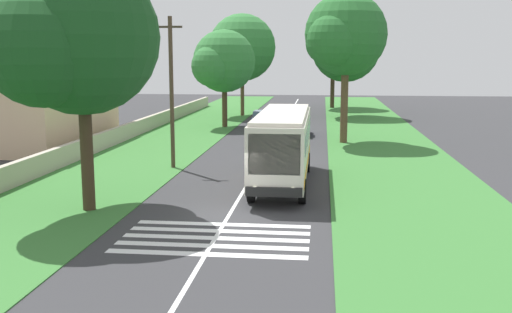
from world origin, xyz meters
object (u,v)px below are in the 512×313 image
at_px(roadside_tree_right_2, 344,49).
at_px(utility_pole, 172,91).
at_px(coach_bus, 283,143).
at_px(roadside_tree_right_0, 344,37).
at_px(roadside_building, 27,104).
at_px(roadside_tree_left_1, 76,42).
at_px(roadside_tree_left_2, 240,49).
at_px(trailing_car_1, 262,119).
at_px(roadside_tree_right_1, 332,42).
at_px(roadside_tree_left_0, 222,63).
at_px(trailing_car_0, 299,127).

distance_m(roadside_tree_right_2, utility_pole, 33.88).
height_order(coach_bus, roadside_tree_right_0, roadside_tree_right_0).
height_order(roadside_tree_right_0, utility_pole, roadside_tree_right_0).
xyz_separation_m(utility_pole, roadside_building, (8.19, 13.07, -1.50)).
xyz_separation_m(roadside_tree_left_1, roadside_tree_left_2, (41.83, -0.95, 0.25)).
bearing_deg(utility_pole, roadside_tree_right_2, -18.80).
bearing_deg(trailing_car_1, utility_pole, 172.40).
distance_m(roadside_tree_right_1, roadside_building, 42.40).
xyz_separation_m(roadside_tree_left_2, utility_pole, (-31.79, -0.40, -2.77)).
bearing_deg(roadside_tree_left_2, roadside_building, 151.77).
height_order(roadside_tree_left_0, roadside_tree_right_0, roadside_tree_right_0).
bearing_deg(roadside_tree_right_2, roadside_building, 134.79).
xyz_separation_m(trailing_car_0, roadside_tree_right_0, (-4.03, -3.41, 7.30)).
relative_size(roadside_tree_right_0, roadside_tree_right_2, 1.00).
distance_m(trailing_car_1, roadside_tree_left_1, 33.55).
distance_m(trailing_car_0, utility_pole, 17.59).
distance_m(roadside_tree_left_0, roadside_tree_right_2, 15.97).
distance_m(trailing_car_1, roadside_tree_left_0, 6.60).
xyz_separation_m(trailing_car_0, roadside_tree_left_2, (16.03, 7.17, 6.65)).
bearing_deg(roadside_building, trailing_car_0, -69.09).
height_order(trailing_car_0, roadside_tree_right_2, roadside_tree_right_2).
bearing_deg(utility_pole, roadside_tree_left_0, 1.42).
relative_size(roadside_tree_left_0, utility_pole, 1.03).
height_order(trailing_car_1, roadside_tree_right_2, roadside_tree_right_2).
distance_m(roadside_tree_left_0, utility_pole, 20.92).
height_order(roadside_tree_left_0, roadside_tree_left_2, roadside_tree_left_2).
bearing_deg(utility_pole, roadside_building, 57.93).
height_order(roadside_tree_left_0, roadside_tree_right_1, roadside_tree_right_1).
height_order(roadside_tree_right_2, utility_pole, roadside_tree_right_2).
xyz_separation_m(trailing_car_1, roadside_building, (-14.42, 16.09, 2.38)).
bearing_deg(roadside_tree_right_1, coach_bus, 176.38).
bearing_deg(roadside_tree_left_2, roadside_tree_right_2, -89.12).
height_order(roadside_tree_left_1, roadside_tree_left_2, roadside_tree_left_2).
bearing_deg(roadside_tree_right_1, roadside_tree_left_0, 155.70).
distance_m(roadside_tree_right_1, roadside_tree_right_2, 11.69).
bearing_deg(utility_pole, trailing_car_1, -7.60).
bearing_deg(roadside_tree_right_0, utility_pole, 139.06).
height_order(trailing_car_0, roadside_tree_left_1, roadside_tree_left_1).
bearing_deg(roadside_tree_left_1, roadside_tree_right_1, -11.67).
relative_size(roadside_tree_left_0, roadside_tree_left_2, 0.80).
height_order(roadside_tree_left_0, roadside_tree_left_1, roadside_tree_left_1).
bearing_deg(roadside_building, coach_bus, -121.36).
relative_size(roadside_tree_left_0, roadside_tree_right_1, 0.75).
bearing_deg(roadside_building, roadside_tree_left_0, -44.71).
bearing_deg(roadside_tree_right_0, roadside_tree_left_2, 27.80).
distance_m(coach_bus, roadside_tree_left_2, 36.73).
distance_m(trailing_car_1, roadside_building, 21.74).
height_order(roadside_tree_left_2, roadside_tree_right_0, roadside_tree_right_0).
height_order(coach_bus, utility_pole, utility_pole).
bearing_deg(roadside_tree_left_0, roadside_tree_right_2, -45.77).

